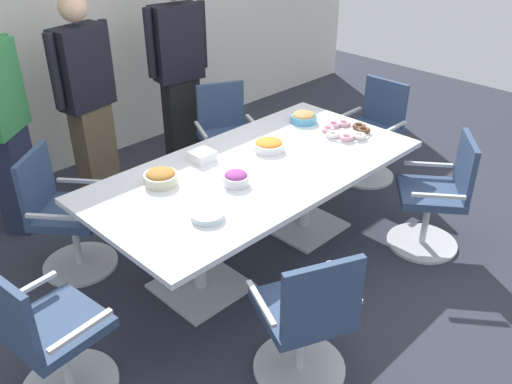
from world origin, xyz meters
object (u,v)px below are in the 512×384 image
(napkin_pile, at_px, (202,156))
(office_chair_5, at_px, (437,200))
(conference_table, at_px, (256,183))
(snack_bowl_chips_orange, at_px, (269,145))
(person_standing_2, at_px, (179,70))
(snack_bowl_cookies, at_px, (304,117))
(person_standing_1, at_px, (87,97))
(plate_stack, at_px, (207,215))
(donut_platter, at_px, (346,131))
(person_standing_0, at_px, (2,121))
(snack_bowl_pretzels, at_px, (161,177))
(snack_bowl_candy_mix, at_px, (236,178))
(office_chair_3, at_px, (49,340))
(office_chair_1, at_px, (226,142))
(office_chair_2, at_px, (65,219))
(office_chair_4, at_px, (306,323))
(office_chair_0, at_px, (372,136))

(napkin_pile, bearing_deg, office_chair_5, -44.40)
(conference_table, relative_size, snack_bowl_chips_orange, 10.59)
(person_standing_2, height_order, snack_bowl_cookies, person_standing_2)
(person_standing_1, xyz_separation_m, plate_stack, (-0.35, -1.93, -0.15))
(snack_bowl_cookies, distance_m, donut_platter, 0.39)
(person_standing_0, xyz_separation_m, snack_bowl_pretzels, (0.43, -1.37, -0.12))
(snack_bowl_candy_mix, bearing_deg, person_standing_2, 62.51)
(snack_bowl_chips_orange, bearing_deg, office_chair_3, -171.88)
(office_chair_3, height_order, plate_stack, office_chair_3)
(snack_bowl_pretzels, bearing_deg, snack_bowl_chips_orange, -9.73)
(office_chair_1, height_order, snack_bowl_candy_mix, office_chair_1)
(office_chair_3, bearing_deg, person_standing_0, 154.19)
(person_standing_2, xyz_separation_m, snack_bowl_cookies, (0.22, -1.35, -0.15))
(plate_stack, bearing_deg, person_standing_0, 101.08)
(person_standing_1, height_order, donut_platter, person_standing_1)
(office_chair_2, height_order, donut_platter, office_chair_2)
(snack_bowl_chips_orange, bearing_deg, snack_bowl_cookies, 15.91)
(person_standing_1, relative_size, donut_platter, 4.56)
(office_chair_5, bearing_deg, person_standing_2, 61.71)
(office_chair_1, distance_m, office_chair_2, 1.70)
(office_chair_1, height_order, office_chair_4, same)
(office_chair_0, relative_size, office_chair_4, 1.00)
(office_chair_0, height_order, napkin_pile, office_chair_0)
(office_chair_0, bearing_deg, office_chair_3, 94.79)
(conference_table, height_order, office_chair_5, office_chair_5)
(person_standing_1, bearing_deg, office_chair_3, 42.98)
(snack_bowl_chips_orange, height_order, napkin_pile, snack_bowl_chips_orange)
(person_standing_2, height_order, napkin_pile, person_standing_2)
(snack_bowl_cookies, height_order, napkin_pile, snack_bowl_cookies)
(office_chair_4, height_order, snack_bowl_pretzels, office_chair_4)
(office_chair_0, bearing_deg, plate_stack, 99.55)
(office_chair_0, xyz_separation_m, person_standing_1, (-2.01, 1.52, 0.51))
(person_standing_2, bearing_deg, snack_bowl_candy_mix, 72.79)
(donut_platter, bearing_deg, office_chair_2, 153.86)
(person_standing_1, bearing_deg, person_standing_2, 168.58)
(office_chair_1, relative_size, plate_stack, 4.43)
(office_chair_3, xyz_separation_m, person_standing_1, (1.37, 1.82, 0.51))
(office_chair_0, distance_m, snack_bowl_pretzels, 2.33)
(office_chair_2, xyz_separation_m, office_chair_5, (2.10, -1.74, 0.00))
(donut_platter, bearing_deg, snack_bowl_chips_orange, 161.35)
(office_chair_0, bearing_deg, donut_platter, 106.79)
(office_chair_5, height_order, snack_bowl_candy_mix, office_chair_5)
(person_standing_0, bearing_deg, plate_stack, 62.14)
(snack_bowl_chips_orange, xyz_separation_m, napkin_pile, (-0.46, 0.22, -0.01))
(person_standing_1, bearing_deg, snack_bowl_candy_mix, 81.69)
(conference_table, bearing_deg, snack_bowl_candy_mix, -163.13)
(office_chair_2, bearing_deg, person_standing_1, -171.15)
(office_chair_3, xyz_separation_m, donut_platter, (2.60, 0.06, 0.36))
(person_standing_1, bearing_deg, snack_bowl_chips_orange, 100.69)
(conference_table, height_order, napkin_pile, napkin_pile)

